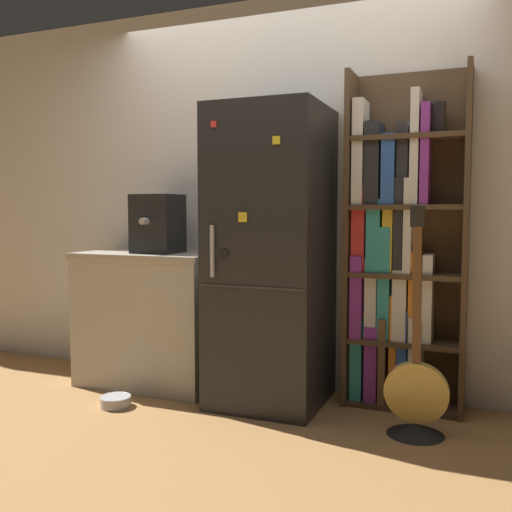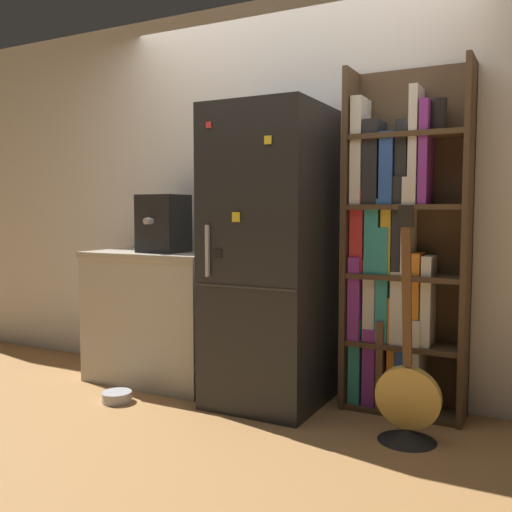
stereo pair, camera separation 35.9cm
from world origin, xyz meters
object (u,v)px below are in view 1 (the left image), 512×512
(espresso_machine, at_px, (158,224))
(pet_bowl, at_px, (116,401))
(bookshelf, at_px, (396,256))
(guitar, at_px, (416,403))
(refrigerator, at_px, (271,257))

(espresso_machine, relative_size, pet_bowl, 2.08)
(bookshelf, distance_m, pet_bowl, 1.93)
(espresso_machine, height_order, pet_bowl, espresso_machine)
(bookshelf, relative_size, pet_bowl, 10.73)
(guitar, bearing_deg, pet_bowl, -172.74)
(bookshelf, height_order, pet_bowl, bookshelf)
(refrigerator, bearing_deg, guitar, -14.02)
(espresso_machine, bearing_deg, pet_bowl, -92.92)
(guitar, distance_m, pet_bowl, 1.77)
(refrigerator, distance_m, guitar, 1.19)
(refrigerator, relative_size, pet_bowl, 9.64)
(espresso_machine, height_order, guitar, espresso_machine)
(bookshelf, bearing_deg, espresso_machine, -172.88)
(refrigerator, relative_size, espresso_machine, 4.64)
(espresso_machine, bearing_deg, bookshelf, 7.12)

